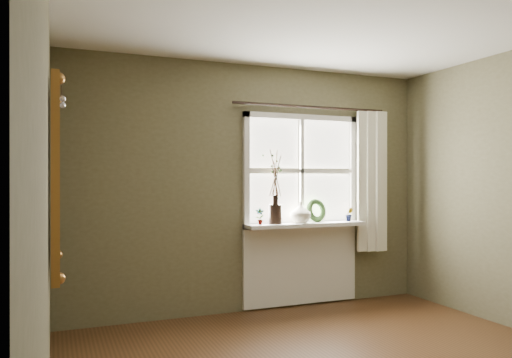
{
  "coord_description": "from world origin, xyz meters",
  "views": [
    {
      "loc": [
        -1.97,
        -2.65,
        1.4
      ],
      "look_at": [
        -0.26,
        1.55,
        1.39
      ],
      "focal_mm": 35.0,
      "sensor_mm": 36.0,
      "label": 1
    }
  ],
  "objects": [
    {
      "name": "potted_plant_right",
      "position": [
        1.1,
        2.12,
        1.0
      ],
      "size": [
        0.1,
        0.1,
        0.15
      ],
      "primitive_type": "imported",
      "rotation": [
        0.0,
        0.0,
        -0.4
      ],
      "color": "#2D4B21",
      "rests_on": "window_sill"
    },
    {
      "name": "potted_plant_left",
      "position": [
        0.01,
        2.12,
        1.0
      ],
      "size": [
        0.1,
        0.08,
        0.17
      ],
      "primitive_type": "imported",
      "rotation": [
        0.0,
        0.0,
        -0.3
      ],
      "color": "#2D4B21",
      "rests_on": "window_sill"
    },
    {
      "name": "wreath",
      "position": [
        0.7,
        2.16,
        1.02
      ],
      "size": [
        0.28,
        0.17,
        0.27
      ],
      "primitive_type": "torus",
      "rotation": [
        1.36,
        0.0,
        0.21
      ],
      "color": "#2D4B21",
      "rests_on": "window_sill"
    },
    {
      "name": "cream_vase",
      "position": [
        0.49,
        2.12,
        1.03
      ],
      "size": [
        0.26,
        0.26,
        0.23
      ],
      "primitive_type": "imported",
      "rotation": [
        0.0,
        0.0,
        0.21
      ],
      "color": "silver",
      "rests_on": "window_sill"
    },
    {
      "name": "wall_back",
      "position": [
        0.0,
        2.3,
        1.3
      ],
      "size": [
        4.0,
        0.1,
        2.6
      ],
      "primitive_type": "cube",
      "color": "brown",
      "rests_on": "ground"
    },
    {
      "name": "curtain_rod",
      "position": [
        0.65,
        2.17,
        2.18
      ],
      "size": [
        1.84,
        0.03,
        0.03
      ],
      "primitive_type": "cylinder",
      "rotation": [
        0.0,
        1.57,
        0.0
      ],
      "color": "black",
      "rests_on": "wall_back"
    },
    {
      "name": "window_sill",
      "position": [
        0.55,
        2.12,
        0.9
      ],
      "size": [
        1.36,
        0.26,
        0.04
      ],
      "primitive_type": "cube",
      "color": "white",
      "rests_on": "wall_back"
    },
    {
      "name": "dark_jug",
      "position": [
        0.19,
        2.12,
        1.02
      ],
      "size": [
        0.18,
        0.18,
        0.2
      ],
      "primitive_type": "cylinder",
      "rotation": [
        0.0,
        0.0,
        -0.44
      ],
      "color": "black",
      "rests_on": "window_sill"
    },
    {
      "name": "wall_left",
      "position": [
        -2.05,
        0.0,
        1.3
      ],
      "size": [
        0.1,
        4.5,
        2.6
      ],
      "primitive_type": "cube",
      "color": "brown",
      "rests_on": "ground"
    },
    {
      "name": "gilt_mirror",
      "position": [
        -1.96,
        1.13,
        1.4
      ],
      "size": [
        0.1,
        1.11,
        1.32
      ],
      "color": "white",
      "rests_on": "wall_left"
    },
    {
      "name": "window_apron",
      "position": [
        0.55,
        2.23,
        0.46
      ],
      "size": [
        1.36,
        0.04,
        0.88
      ],
      "primitive_type": "cube",
      "color": "white",
      "rests_on": "ground"
    },
    {
      "name": "window_frame",
      "position": [
        0.55,
        2.23,
        1.48
      ],
      "size": [
        1.36,
        0.06,
        1.24
      ],
      "color": "white",
      "rests_on": "wall_back"
    },
    {
      "name": "curtain",
      "position": [
        1.39,
        2.13,
        1.37
      ],
      "size": [
        0.36,
        0.12,
        1.59
      ],
      "primitive_type": "cube",
      "color": "silver",
      "rests_on": "wall_back"
    }
  ]
}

